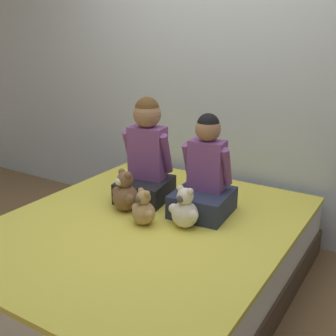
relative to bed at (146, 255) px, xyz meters
name	(u,v)px	position (x,y,z in m)	size (l,w,h in m)	color
ground_plane	(147,285)	(0.00, 0.00, -0.22)	(14.00, 14.00, 0.00)	brown
wall_behind_bed	(227,72)	(0.00, 1.11, 1.03)	(8.00, 0.06, 2.50)	silver
bed	(146,255)	(0.00, 0.00, 0.00)	(1.69, 2.02, 0.44)	#473828
child_on_left	(146,157)	(-0.22, 0.34, 0.52)	(0.37, 0.40, 0.70)	black
child_on_right	(205,178)	(0.23, 0.34, 0.45)	(0.37, 0.40, 0.64)	#282D47
teddy_bear_held_by_left_child	(125,194)	(-0.22, 0.09, 0.34)	(0.22, 0.17, 0.27)	brown
teddy_bear_held_by_right_child	(185,210)	(0.23, 0.08, 0.33)	(0.21, 0.16, 0.26)	silver
teddy_bear_between_children	(144,210)	(0.00, -0.02, 0.32)	(0.18, 0.14, 0.23)	tan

